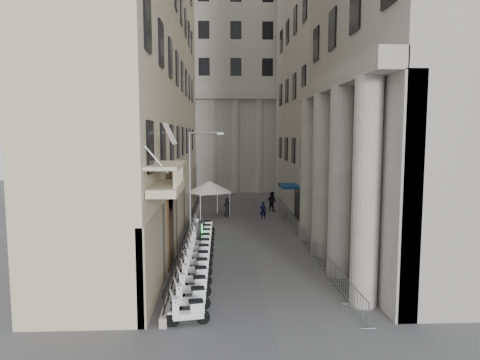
% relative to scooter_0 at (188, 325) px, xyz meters
% --- Properties ---
extents(left_building, '(5.00, 36.00, 34.00)m').
position_rel_scooter_0_xyz_m(left_building, '(-4.17, 17.71, 17.00)').
color(left_building, beige).
rests_on(left_building, ground).
extents(far_building, '(22.00, 10.00, 30.00)m').
position_rel_scooter_0_xyz_m(far_building, '(3.33, 43.71, 15.00)').
color(far_building, '#B7B4AD').
rests_on(far_building, ground).
extents(iron_fence, '(0.30, 28.00, 1.40)m').
position_rel_scooter_0_xyz_m(iron_fence, '(-0.97, 13.71, 0.00)').
color(iron_fence, black).
rests_on(iron_fence, ground).
extents(blue_awning, '(1.60, 3.00, 3.00)m').
position_rel_scooter_0_xyz_m(blue_awning, '(7.48, 21.71, 0.00)').
color(blue_awning, navy).
rests_on(blue_awning, ground).
extents(flag, '(1.00, 1.40, 8.20)m').
position_rel_scooter_0_xyz_m(flag, '(-0.67, 0.71, 0.00)').
color(flag, '#9E0C11').
rests_on(flag, ground).
extents(scooter_0, '(1.47, 0.78, 1.50)m').
position_rel_scooter_0_xyz_m(scooter_0, '(0.00, 0.00, 0.00)').
color(scooter_0, white).
rests_on(scooter_0, ground).
extents(scooter_1, '(1.47, 0.78, 1.50)m').
position_rel_scooter_0_xyz_m(scooter_1, '(0.00, 1.43, 0.00)').
color(scooter_1, white).
rests_on(scooter_1, ground).
extents(scooter_2, '(1.47, 0.78, 1.50)m').
position_rel_scooter_0_xyz_m(scooter_2, '(0.00, 2.86, 0.00)').
color(scooter_2, white).
rests_on(scooter_2, ground).
extents(scooter_3, '(1.47, 0.78, 1.50)m').
position_rel_scooter_0_xyz_m(scooter_3, '(0.00, 4.29, 0.00)').
color(scooter_3, white).
rests_on(scooter_3, ground).
extents(scooter_4, '(1.47, 0.78, 1.50)m').
position_rel_scooter_0_xyz_m(scooter_4, '(0.00, 5.73, 0.00)').
color(scooter_4, white).
rests_on(scooter_4, ground).
extents(scooter_5, '(1.47, 0.78, 1.50)m').
position_rel_scooter_0_xyz_m(scooter_5, '(0.00, 7.16, 0.00)').
color(scooter_5, white).
rests_on(scooter_5, ground).
extents(scooter_6, '(1.47, 0.78, 1.50)m').
position_rel_scooter_0_xyz_m(scooter_6, '(0.00, 8.59, 0.00)').
color(scooter_6, white).
rests_on(scooter_6, ground).
extents(scooter_7, '(1.47, 0.78, 1.50)m').
position_rel_scooter_0_xyz_m(scooter_7, '(0.00, 10.02, 0.00)').
color(scooter_7, white).
rests_on(scooter_7, ground).
extents(scooter_8, '(1.47, 0.78, 1.50)m').
position_rel_scooter_0_xyz_m(scooter_8, '(0.00, 11.45, 0.00)').
color(scooter_8, white).
rests_on(scooter_8, ground).
extents(scooter_9, '(1.47, 0.78, 1.50)m').
position_rel_scooter_0_xyz_m(scooter_9, '(0.00, 12.88, 0.00)').
color(scooter_9, white).
rests_on(scooter_9, ground).
extents(scooter_10, '(1.47, 0.78, 1.50)m').
position_rel_scooter_0_xyz_m(scooter_10, '(0.00, 14.32, 0.00)').
color(scooter_10, white).
rests_on(scooter_10, ground).
extents(scooter_11, '(1.47, 0.78, 1.50)m').
position_rel_scooter_0_xyz_m(scooter_11, '(0.00, 15.75, 0.00)').
color(scooter_11, white).
rests_on(scooter_11, ground).
extents(barrier_0, '(0.60, 2.40, 1.10)m').
position_rel_scooter_0_xyz_m(barrier_0, '(7.00, 0.53, 0.00)').
color(barrier_0, '#999BA0').
rests_on(barrier_0, ground).
extents(barrier_1, '(0.60, 2.40, 1.10)m').
position_rel_scooter_0_xyz_m(barrier_1, '(7.00, 3.03, 0.00)').
color(barrier_1, '#999BA0').
rests_on(barrier_1, ground).
extents(barrier_2, '(0.60, 2.40, 1.10)m').
position_rel_scooter_0_xyz_m(barrier_2, '(7.00, 5.53, 0.00)').
color(barrier_2, '#999BA0').
rests_on(barrier_2, ground).
extents(barrier_3, '(0.60, 2.40, 1.10)m').
position_rel_scooter_0_xyz_m(barrier_3, '(7.00, 8.03, 0.00)').
color(barrier_3, '#999BA0').
rests_on(barrier_3, ground).
extents(barrier_4, '(0.60, 2.40, 1.10)m').
position_rel_scooter_0_xyz_m(barrier_4, '(7.00, 10.53, 0.00)').
color(barrier_4, '#999BA0').
rests_on(barrier_4, ground).
extents(barrier_5, '(0.60, 2.40, 1.10)m').
position_rel_scooter_0_xyz_m(barrier_5, '(7.00, 13.03, 0.00)').
color(barrier_5, '#999BA0').
rests_on(barrier_5, ground).
extents(barrier_6, '(0.60, 2.40, 1.10)m').
position_rel_scooter_0_xyz_m(barrier_6, '(7.00, 15.53, 0.00)').
color(barrier_6, '#999BA0').
rests_on(barrier_6, ground).
extents(barrier_7, '(0.60, 2.40, 1.10)m').
position_rel_scooter_0_xyz_m(barrier_7, '(7.00, 18.03, 0.00)').
color(barrier_7, '#999BA0').
rests_on(barrier_7, ground).
extents(security_tent, '(4.06, 4.06, 3.30)m').
position_rel_scooter_0_xyz_m(security_tent, '(0.95, 22.24, 2.76)').
color(security_tent, white).
rests_on(security_tent, ground).
extents(street_lamp, '(2.52, 0.33, 7.70)m').
position_rel_scooter_0_xyz_m(street_lamp, '(-0.59, 13.93, 4.56)').
color(street_lamp, '#999CA1').
rests_on(street_lamp, ground).
extents(info_kiosk, '(0.28, 0.79, 1.65)m').
position_rel_scooter_0_xyz_m(info_kiosk, '(-0.09, 12.31, 0.83)').
color(info_kiosk, black).
rests_on(info_kiosk, ground).
extents(pedestrian_a, '(0.62, 0.44, 1.60)m').
position_rel_scooter_0_xyz_m(pedestrian_a, '(5.07, 20.95, 0.80)').
color(pedestrian_a, '#0D1035').
rests_on(pedestrian_a, ground).
extents(pedestrian_b, '(1.21, 1.17, 1.96)m').
position_rel_scooter_0_xyz_m(pedestrian_b, '(6.33, 25.05, 0.98)').
color(pedestrian_b, black).
rests_on(pedestrian_b, ground).
extents(pedestrian_c, '(0.93, 0.71, 1.71)m').
position_rel_scooter_0_xyz_m(pedestrian_c, '(1.91, 22.60, 0.85)').
color(pedestrian_c, black).
rests_on(pedestrian_c, ground).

